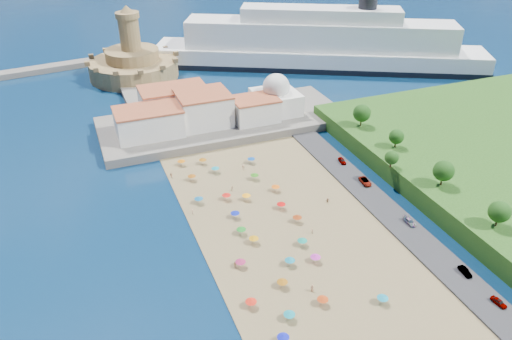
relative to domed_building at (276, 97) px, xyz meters
name	(u,v)px	position (x,y,z in m)	size (l,w,h in m)	color
ground	(278,248)	(-30.00, -71.00, -8.97)	(700.00, 700.00, 0.00)	#071938
terrace	(224,122)	(-20.00, 2.00, -7.47)	(90.00, 36.00, 3.00)	#59544C
jetty	(147,97)	(-42.00, 37.00, -7.77)	(18.00, 70.00, 2.40)	#59544C
waterfront_buildings	(188,110)	(-33.05, 2.64, -1.10)	(57.00, 29.00, 11.00)	silver
domed_building	(276,97)	(0.00, 0.00, 0.00)	(16.00, 16.00, 15.00)	silver
fortress	(133,63)	(-42.00, 67.00, -2.29)	(40.00, 40.00, 32.40)	#A68553
cruise_ship	(319,46)	(43.52, 48.96, 1.29)	(151.89, 92.82, 34.64)	black
beach_parasols	(291,275)	(-32.09, -83.16, -6.83)	(29.08, 118.45, 2.20)	gray
beachgoers	(278,243)	(-29.68, -70.65, -7.86)	(39.18, 96.42, 1.87)	tan
parked_cars	(394,208)	(6.00, -68.33, -7.60)	(2.97, 70.22, 1.44)	gray
hillside_trees	(459,185)	(19.27, -75.98, 1.18)	(13.18, 105.48, 7.72)	#382314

